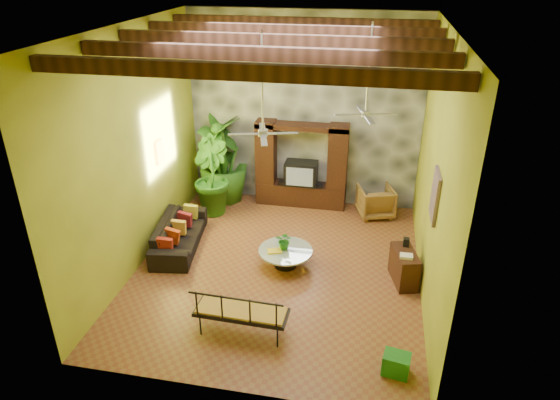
% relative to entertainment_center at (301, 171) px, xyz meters
% --- Properties ---
extents(ground, '(7.00, 7.00, 0.00)m').
position_rel_entertainment_center_xyz_m(ground, '(0.00, -3.14, -0.97)').
color(ground, brown).
rests_on(ground, ground).
extents(ceiling, '(6.00, 7.00, 0.02)m').
position_rel_entertainment_center_xyz_m(ceiling, '(0.00, -3.14, 4.03)').
color(ceiling, silver).
rests_on(ceiling, back_wall).
extents(back_wall, '(6.00, 0.02, 5.00)m').
position_rel_entertainment_center_xyz_m(back_wall, '(0.00, 0.36, 1.53)').
color(back_wall, olive).
rests_on(back_wall, ground).
extents(left_wall, '(0.02, 7.00, 5.00)m').
position_rel_entertainment_center_xyz_m(left_wall, '(-3.00, -3.14, 1.53)').
color(left_wall, olive).
rests_on(left_wall, ground).
extents(right_wall, '(0.02, 7.00, 5.00)m').
position_rel_entertainment_center_xyz_m(right_wall, '(3.00, -3.14, 1.53)').
color(right_wall, olive).
rests_on(right_wall, ground).
extents(stone_accent_wall, '(5.98, 0.10, 4.98)m').
position_rel_entertainment_center_xyz_m(stone_accent_wall, '(0.00, 0.30, 1.53)').
color(stone_accent_wall, '#3F4147').
rests_on(stone_accent_wall, ground).
extents(ceiling_beams, '(5.95, 5.36, 0.22)m').
position_rel_entertainment_center_xyz_m(ceiling_beams, '(0.00, -3.14, 3.81)').
color(ceiling_beams, '#391C12').
rests_on(ceiling_beams, ceiling).
extents(entertainment_center, '(2.40, 0.55, 2.30)m').
position_rel_entertainment_center_xyz_m(entertainment_center, '(0.00, 0.00, 0.00)').
color(entertainment_center, black).
rests_on(entertainment_center, ground).
extents(ceiling_fan_front, '(1.28, 1.28, 1.86)m').
position_rel_entertainment_center_xyz_m(ceiling_fan_front, '(-0.20, -3.54, 2.44)').
color(ceiling_fan_front, '#ADADB2').
rests_on(ceiling_fan_front, ceiling).
extents(ceiling_fan_back, '(1.28, 1.28, 1.86)m').
position_rel_entertainment_center_xyz_m(ceiling_fan_back, '(1.60, -1.94, 2.44)').
color(ceiling_fan_back, '#ADADB2').
rests_on(ceiling_fan_back, ceiling).
extents(wall_art_mask, '(0.06, 0.32, 0.55)m').
position_rel_entertainment_center_xyz_m(wall_art_mask, '(-2.96, -2.14, 1.13)').
color(wall_art_mask, yellow).
rests_on(wall_art_mask, left_wall).
extents(wall_art_painting, '(0.06, 0.70, 0.90)m').
position_rel_entertainment_center_xyz_m(wall_art_painting, '(2.96, -3.74, 1.33)').
color(wall_art_painting, '#295698').
rests_on(wall_art_painting, right_wall).
extents(sofa, '(1.19, 2.37, 0.66)m').
position_rel_entertainment_center_xyz_m(sofa, '(-2.43, -2.71, -0.63)').
color(sofa, black).
rests_on(sofa, ground).
extents(wicker_armchair, '(1.07, 1.09, 0.79)m').
position_rel_entertainment_center_xyz_m(wicker_armchair, '(2.00, -0.27, -0.57)').
color(wicker_armchair, olive).
rests_on(wicker_armchair, ground).
extents(tall_plant_a, '(1.39, 1.50, 2.35)m').
position_rel_entertainment_center_xyz_m(tall_plant_a, '(-2.21, 0.00, 0.21)').
color(tall_plant_a, '#245917').
rests_on(tall_plant_a, ground).
extents(tall_plant_b, '(1.41, 1.43, 2.03)m').
position_rel_entertainment_center_xyz_m(tall_plant_b, '(-2.23, -0.88, 0.05)').
color(tall_plant_b, '#28641A').
rests_on(tall_plant_b, ground).
extents(tall_plant_c, '(1.42, 1.42, 2.38)m').
position_rel_entertainment_center_xyz_m(tall_plant_c, '(-2.11, -0.09, 0.22)').
color(tall_plant_c, '#2D651A').
rests_on(tall_plant_c, ground).
extents(coffee_table, '(1.17, 1.17, 0.40)m').
position_rel_entertainment_center_xyz_m(coffee_table, '(0.14, -3.03, -0.71)').
color(coffee_table, black).
rests_on(coffee_table, ground).
extents(centerpiece_plant, '(0.42, 0.38, 0.41)m').
position_rel_entertainment_center_xyz_m(centerpiece_plant, '(0.12, -2.99, -0.36)').
color(centerpiece_plant, '#216C1C').
rests_on(centerpiece_plant, coffee_table).
extents(yellow_tray, '(0.36, 0.31, 0.03)m').
position_rel_entertainment_center_xyz_m(yellow_tray, '(-0.08, -3.15, -0.55)').
color(yellow_tray, gold).
rests_on(yellow_tray, coffee_table).
extents(iron_bench, '(1.68, 0.65, 0.57)m').
position_rel_entertainment_center_xyz_m(iron_bench, '(-0.23, -5.37, -0.44)').
color(iron_bench, black).
rests_on(iron_bench, ground).
extents(side_console, '(0.61, 0.96, 0.71)m').
position_rel_entertainment_center_xyz_m(side_console, '(2.65, -3.14, -0.61)').
color(side_console, '#341710').
rests_on(side_console, ground).
extents(green_bin, '(0.48, 0.39, 0.37)m').
position_rel_entertainment_center_xyz_m(green_bin, '(2.47, -5.76, -0.78)').
color(green_bin, '#1C692F').
rests_on(green_bin, ground).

